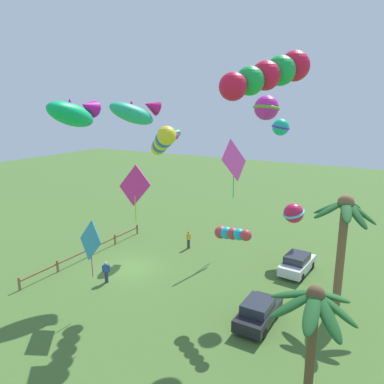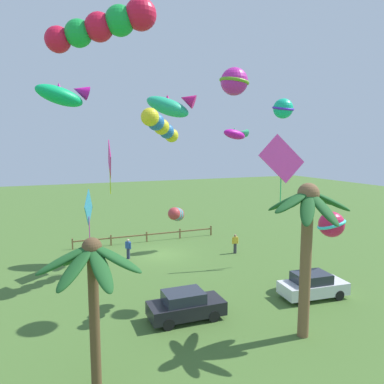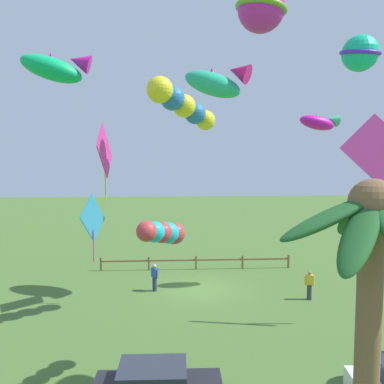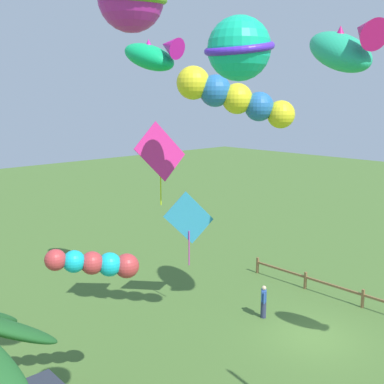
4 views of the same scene
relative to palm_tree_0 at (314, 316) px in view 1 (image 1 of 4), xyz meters
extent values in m
plane|color=#476B2D|center=(-7.29, -15.20, -4.46)|extent=(120.00, 120.00, 0.00)
cylinder|color=brown|center=(-0.02, 0.01, -1.77)|extent=(0.38, 0.38, 5.38)
ellipsoid|color=#1E5623|center=(0.92, 0.07, 0.61)|extent=(2.01, 0.70, 1.03)
ellipsoid|color=#1E5623|center=(0.61, 0.59, 0.45)|extent=(1.74, 1.68, 1.33)
ellipsoid|color=#1E5623|center=(-0.19, 0.80, 0.39)|extent=(0.93, 1.86, 1.44)
ellipsoid|color=#1E5623|center=(-0.76, 0.56, 0.58)|extent=(1.92, 1.63, 1.08)
ellipsoid|color=#1E5623|center=(-0.74, -0.41, 0.42)|extent=(1.85, 1.41, 1.39)
ellipsoid|color=#1E5623|center=(-0.18, -0.91, 0.59)|extent=(0.91, 2.04, 1.07)
ellipsoid|color=#1E5623|center=(0.41, -0.74, 0.46)|extent=(1.43, 1.90, 1.30)
sphere|color=brown|center=(-0.02, 0.01, 0.92)|extent=(0.71, 0.71, 0.71)
cylinder|color=brown|center=(-9.57, -0.23, -1.08)|extent=(0.52, 0.52, 6.77)
ellipsoid|color=#1E5623|center=(-8.57, -0.05, 2.03)|extent=(2.21, 0.99, 1.06)
ellipsoid|color=#1E5623|center=(-8.99, 0.44, 1.81)|extent=(1.74, 1.87, 1.48)
ellipsoid|color=#1E5623|center=(-9.63, 0.65, 1.79)|extent=(0.74, 1.96, 1.50)
ellipsoid|color=#1E5623|center=(-10.51, 0.08, 1.97)|extent=(2.18, 1.25, 1.18)
ellipsoid|color=#1E5623|center=(-10.55, -0.50, 2.02)|extent=(2.21, 1.15, 1.08)
ellipsoid|color=#1E5623|center=(-9.69, -1.16, 1.87)|extent=(0.87, 2.08, 1.35)
ellipsoid|color=#1E5623|center=(-9.07, -1.04, 1.89)|extent=(1.60, 2.05, 1.31)
sphere|color=brown|center=(-9.57, -0.23, 2.31)|extent=(0.98, 0.98, 0.98)
cube|color=brown|center=(-13.91, -19.56, -3.99)|extent=(0.12, 0.12, 0.95)
cube|color=brown|center=(-10.62, -19.56, -3.99)|extent=(0.12, 0.12, 0.95)
cube|color=brown|center=(-7.33, -19.56, -3.99)|extent=(0.12, 0.12, 0.95)
cube|color=brown|center=(-4.04, -19.56, -3.99)|extent=(0.12, 0.12, 0.95)
cube|color=brown|center=(-0.75, -19.56, -3.99)|extent=(0.12, 0.12, 0.95)
cube|color=brown|center=(-7.33, -19.56, -3.80)|extent=(13.26, 0.09, 0.11)
cube|color=black|center=(-5.10, -3.88, -3.86)|extent=(3.94, 1.79, 0.70)
cube|color=#282D38|center=(-4.95, -3.89, -3.23)|extent=(2.06, 1.54, 0.56)
cylinder|color=black|center=(-6.32, -4.64, -4.16)|extent=(0.60, 0.19, 0.60)
cylinder|color=black|center=(-6.29, -3.07, -4.16)|extent=(0.60, 0.19, 0.60)
cylinder|color=black|center=(-3.91, -4.69, -4.16)|extent=(0.60, 0.19, 0.60)
cylinder|color=black|center=(-3.87, -3.13, -4.16)|extent=(0.60, 0.19, 0.60)
cube|color=silver|center=(-12.99, -3.57, -3.86)|extent=(4.04, 2.05, 0.70)
cube|color=#282D38|center=(-12.84, -3.58, -3.23)|extent=(2.16, 1.68, 0.56)
cylinder|color=black|center=(-14.27, -4.24, -4.16)|extent=(0.61, 0.23, 0.60)
cylinder|color=black|center=(-14.13, -2.68, -4.16)|extent=(0.61, 0.23, 0.60)
cylinder|color=black|center=(-11.86, -4.46, -4.16)|extent=(0.61, 0.23, 0.60)
cylinder|color=black|center=(-11.72, -2.90, -4.16)|extent=(0.61, 0.23, 0.60)
cylinder|color=#2D3351|center=(-4.61, -15.15, -4.04)|extent=(0.26, 0.26, 0.84)
cube|color=#2D519E|center=(-4.61, -15.15, -3.35)|extent=(0.42, 0.44, 0.54)
sphere|color=beige|center=(-4.61, -15.15, -2.98)|extent=(0.21, 0.21, 0.21)
cylinder|color=#2D519E|center=(-4.46, -15.32, -3.40)|extent=(0.09, 0.09, 0.52)
cylinder|color=#2D519E|center=(-4.76, -14.97, -3.40)|extent=(0.09, 0.09, 0.52)
cylinder|color=#38383D|center=(-13.13, -13.22, -4.04)|extent=(0.26, 0.26, 0.84)
cube|color=yellow|center=(-13.13, -13.22, -3.35)|extent=(0.41, 0.28, 0.54)
sphere|color=#A37556|center=(-13.13, -13.22, -2.98)|extent=(0.21, 0.21, 0.21)
cylinder|color=yellow|center=(-12.90, -13.25, -3.40)|extent=(0.09, 0.09, 0.52)
cylinder|color=yellow|center=(-13.36, -13.19, -3.40)|extent=(0.09, 0.09, 0.52)
sphere|color=yellow|center=(-5.09, -10.09, 6.23)|extent=(1.17, 1.17, 1.17)
sphere|color=#266BB2|center=(-5.64, -10.63, 5.96)|extent=(1.12, 1.12, 1.12)
sphere|color=yellow|center=(-6.19, -11.17, 5.69)|extent=(1.08, 1.08, 1.08)
sphere|color=#266BB2|center=(-6.74, -11.72, 5.41)|extent=(1.03, 1.03, 1.03)
sphere|color=yellow|center=(-7.29, -12.26, 5.14)|extent=(0.98, 0.98, 0.98)
cube|color=#EE2A90|center=(-2.57, -10.65, 3.57)|extent=(0.32, 2.46, 2.47)
cylinder|color=#C1E219|center=(-2.57, -10.65, 2.17)|extent=(0.05, 0.05, 1.61)
ellipsoid|color=#D315A8|center=(-14.22, -15.60, 5.37)|extent=(2.43, 1.41, 1.19)
cone|color=#39CA79|center=(-15.20, -15.74, 5.56)|extent=(0.91, 0.80, 0.81)
cone|color=#39CA79|center=(-14.22, -15.60, 5.73)|extent=(0.49, 0.49, 0.45)
sphere|color=#C1383B|center=(-5.66, -6.65, 0.52)|extent=(0.78, 0.78, 0.78)
sphere|color=#15BBCC|center=(-5.43, -6.16, 0.63)|extent=(0.75, 0.75, 0.75)
sphere|color=#C1383B|center=(-5.21, -5.68, 0.74)|extent=(0.72, 0.72, 0.72)
sphere|color=#15BBCC|center=(-4.99, -5.19, 0.85)|extent=(0.69, 0.69, 0.69)
sphere|color=#C1383B|center=(-4.76, -4.71, 0.96)|extent=(0.65, 0.65, 0.65)
sphere|color=red|center=(-2.45, -1.97, 9.59)|extent=(1.25, 1.25, 1.25)
sphere|color=green|center=(-1.68, -2.33, 9.37)|extent=(1.20, 1.20, 1.20)
sphere|color=red|center=(-0.92, -2.69, 9.14)|extent=(1.15, 1.15, 1.15)
sphere|color=green|center=(-0.15, -3.04, 8.91)|extent=(1.10, 1.10, 1.10)
sphere|color=red|center=(0.61, -3.40, 8.68)|extent=(1.05, 1.05, 1.05)
sphere|color=#13C48E|center=(-11.54, -5.02, 6.55)|extent=(1.14, 1.14, 1.14)
torus|color=#5126D1|center=(-11.54, -5.02, 6.55)|extent=(1.46, 1.47, 0.35)
sphere|color=#CA25A0|center=(-8.35, -5.04, 7.86)|extent=(1.48, 1.48, 1.48)
torus|color=#69A924|center=(-8.35, -5.04, 7.86)|extent=(2.06, 2.05, 0.41)
ellipsoid|color=#21B37B|center=(-7.91, -14.91, 7.41)|extent=(4.06, 3.28, 2.34)
cone|color=#CE156B|center=(-9.27, -14.17, 7.93)|extent=(1.76, 1.64, 1.40)
cone|color=#CE156B|center=(-7.91, -14.91, 7.98)|extent=(0.94, 0.94, 0.71)
cube|color=#F043AF|center=(-15.05, -9.85, 3.46)|extent=(3.61, 0.73, 3.63)
cylinder|color=#34C35E|center=(-15.05, -9.85, 1.38)|extent=(0.08, 0.08, 2.38)
sphere|color=#CD1C48|center=(-15.14, -4.61, -0.44)|extent=(1.60, 1.60, 1.60)
torus|color=#3CE7E7|center=(-15.14, -4.61, -0.44)|extent=(2.47, 2.47, 0.75)
cube|color=#2E8FBD|center=(-1.48, -13.28, 0.14)|extent=(0.85, 2.52, 2.62)
cylinder|color=#CA2CA8|center=(-1.48, -13.28, -1.35)|extent=(0.06, 0.06, 1.71)
ellipsoid|color=#0DBA63|center=(0.17, -12.34, 7.56)|extent=(3.26, 1.74, 1.86)
cone|color=#CC179A|center=(-1.16, -12.45, 7.93)|extent=(1.24, 1.04, 1.17)
cone|color=#CC179A|center=(0.17, -12.34, 8.04)|extent=(0.64, 0.64, 0.61)
camera|label=1|loc=(13.52, 2.15, 8.03)|focal=34.33mm
camera|label=2|loc=(1.54, 13.00, 4.50)|focal=34.65mm
camera|label=3|loc=(-5.46, 7.44, 3.16)|focal=36.88mm
camera|label=4|loc=(-17.26, 1.60, 5.66)|focal=44.13mm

